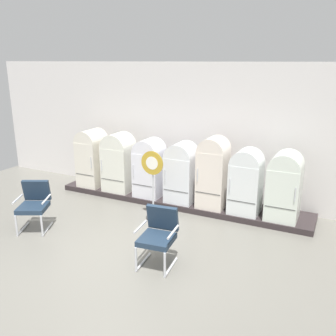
{
  "coord_description": "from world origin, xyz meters",
  "views": [
    {
      "loc": [
        3.34,
        -4.37,
        3.26
      ],
      "look_at": [
        -0.15,
        2.75,
        0.92
      ],
      "focal_mm": 39.11,
      "sensor_mm": 36.0,
      "label": 1
    }
  ],
  "objects_px": {
    "refrigerator_6": "(285,184)",
    "armchair_left": "(34,203)",
    "refrigerator_0": "(92,156)",
    "refrigerator_5": "(246,180)",
    "refrigerator_3": "(182,171)",
    "refrigerator_4": "(213,170)",
    "sign_stand": "(153,185)",
    "refrigerator_2": "(149,166)",
    "refrigerator_1": "(119,161)",
    "armchair_right": "(159,233)"
  },
  "relations": [
    {
      "from": "refrigerator_0",
      "to": "refrigerator_3",
      "type": "distance_m",
      "value": 2.53
    },
    {
      "from": "refrigerator_3",
      "to": "armchair_left",
      "type": "relative_size",
      "value": 1.43
    },
    {
      "from": "armchair_right",
      "to": "sign_stand",
      "type": "bearing_deg",
      "value": 121.37
    },
    {
      "from": "refrigerator_3",
      "to": "armchair_left",
      "type": "height_order",
      "value": "refrigerator_3"
    },
    {
      "from": "refrigerator_4",
      "to": "refrigerator_2",
      "type": "bearing_deg",
      "value": 179.77
    },
    {
      "from": "refrigerator_0",
      "to": "refrigerator_2",
      "type": "height_order",
      "value": "refrigerator_0"
    },
    {
      "from": "refrigerator_3",
      "to": "refrigerator_6",
      "type": "relative_size",
      "value": 0.98
    },
    {
      "from": "sign_stand",
      "to": "refrigerator_1",
      "type": "bearing_deg",
      "value": 147.54
    },
    {
      "from": "armchair_left",
      "to": "refrigerator_1",
      "type": "bearing_deg",
      "value": 79.14
    },
    {
      "from": "refrigerator_3",
      "to": "sign_stand",
      "type": "relative_size",
      "value": 0.93
    },
    {
      "from": "refrigerator_0",
      "to": "refrigerator_4",
      "type": "distance_m",
      "value": 3.29
    },
    {
      "from": "refrigerator_3",
      "to": "refrigerator_6",
      "type": "distance_m",
      "value": 2.26
    },
    {
      "from": "refrigerator_2",
      "to": "refrigerator_3",
      "type": "height_order",
      "value": "refrigerator_2"
    },
    {
      "from": "refrigerator_3",
      "to": "armchair_left",
      "type": "distance_m",
      "value": 3.21
    },
    {
      "from": "refrigerator_6",
      "to": "armchair_left",
      "type": "bearing_deg",
      "value": -151.41
    },
    {
      "from": "refrigerator_1",
      "to": "refrigerator_2",
      "type": "distance_m",
      "value": 0.86
    },
    {
      "from": "refrigerator_5",
      "to": "armchair_left",
      "type": "height_order",
      "value": "refrigerator_5"
    },
    {
      "from": "refrigerator_0",
      "to": "armchair_left",
      "type": "relative_size",
      "value": 1.51
    },
    {
      "from": "refrigerator_3",
      "to": "refrigerator_6",
      "type": "xyz_separation_m",
      "value": [
        2.26,
        0.04,
        0.01
      ]
    },
    {
      "from": "refrigerator_4",
      "to": "sign_stand",
      "type": "distance_m",
      "value": 1.37
    },
    {
      "from": "armchair_left",
      "to": "armchair_right",
      "type": "relative_size",
      "value": 1.0
    },
    {
      "from": "refrigerator_3",
      "to": "refrigerator_4",
      "type": "height_order",
      "value": "refrigerator_4"
    },
    {
      "from": "refrigerator_4",
      "to": "sign_stand",
      "type": "height_order",
      "value": "refrigerator_4"
    },
    {
      "from": "armchair_right",
      "to": "sign_stand",
      "type": "height_order",
      "value": "sign_stand"
    },
    {
      "from": "refrigerator_4",
      "to": "armchair_right",
      "type": "bearing_deg",
      "value": -91.5
    },
    {
      "from": "armchair_left",
      "to": "armchair_right",
      "type": "xyz_separation_m",
      "value": [
        2.84,
        -0.1,
        0.0
      ]
    },
    {
      "from": "refrigerator_4",
      "to": "sign_stand",
      "type": "xyz_separation_m",
      "value": [
        -1.0,
        -0.91,
        -0.2
      ]
    },
    {
      "from": "refrigerator_1",
      "to": "refrigerator_4",
      "type": "xyz_separation_m",
      "value": [
        2.45,
        -0.01,
        0.08
      ]
    },
    {
      "from": "refrigerator_1",
      "to": "refrigerator_3",
      "type": "bearing_deg",
      "value": 0.06
    },
    {
      "from": "refrigerator_0",
      "to": "sign_stand",
      "type": "distance_m",
      "value": 2.48
    },
    {
      "from": "refrigerator_1",
      "to": "armchair_left",
      "type": "height_order",
      "value": "refrigerator_1"
    },
    {
      "from": "refrigerator_3",
      "to": "sign_stand",
      "type": "height_order",
      "value": "refrigerator_3"
    },
    {
      "from": "refrigerator_0",
      "to": "refrigerator_5",
      "type": "height_order",
      "value": "refrigerator_0"
    },
    {
      "from": "refrigerator_0",
      "to": "refrigerator_5",
      "type": "xyz_separation_m",
      "value": [
        4.02,
        -0.05,
        -0.04
      ]
    },
    {
      "from": "refrigerator_0",
      "to": "refrigerator_4",
      "type": "xyz_separation_m",
      "value": [
        3.29,
        -0.04,
        0.06
      ]
    },
    {
      "from": "refrigerator_0",
      "to": "refrigerator_4",
      "type": "bearing_deg",
      "value": -0.77
    },
    {
      "from": "armchair_left",
      "to": "refrigerator_5",
      "type": "bearing_deg",
      "value": 32.81
    },
    {
      "from": "refrigerator_0",
      "to": "refrigerator_6",
      "type": "relative_size",
      "value": 1.04
    },
    {
      "from": "refrigerator_2",
      "to": "sign_stand",
      "type": "relative_size",
      "value": 0.93
    },
    {
      "from": "refrigerator_0",
      "to": "armchair_right",
      "type": "height_order",
      "value": "refrigerator_0"
    },
    {
      "from": "refrigerator_4",
      "to": "refrigerator_5",
      "type": "height_order",
      "value": "refrigerator_4"
    },
    {
      "from": "refrigerator_6",
      "to": "armchair_right",
      "type": "distance_m",
      "value": 2.97
    },
    {
      "from": "refrigerator_1",
      "to": "refrigerator_5",
      "type": "relative_size",
      "value": 1.04
    },
    {
      "from": "armchair_left",
      "to": "refrigerator_0",
      "type": "bearing_deg",
      "value": 99.09
    },
    {
      "from": "refrigerator_1",
      "to": "refrigerator_4",
      "type": "height_order",
      "value": "refrigerator_4"
    },
    {
      "from": "sign_stand",
      "to": "armchair_left",
      "type": "bearing_deg",
      "value": -142.77
    },
    {
      "from": "refrigerator_3",
      "to": "refrigerator_4",
      "type": "distance_m",
      "value": 0.76
    },
    {
      "from": "refrigerator_4",
      "to": "armchair_left",
      "type": "bearing_deg",
      "value": -140.99
    },
    {
      "from": "armchair_left",
      "to": "refrigerator_2",
      "type": "bearing_deg",
      "value": 60.83
    },
    {
      "from": "refrigerator_5",
      "to": "armchair_left",
      "type": "xyz_separation_m",
      "value": [
        -3.63,
        -2.34,
        -0.31
      ]
    }
  ]
}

